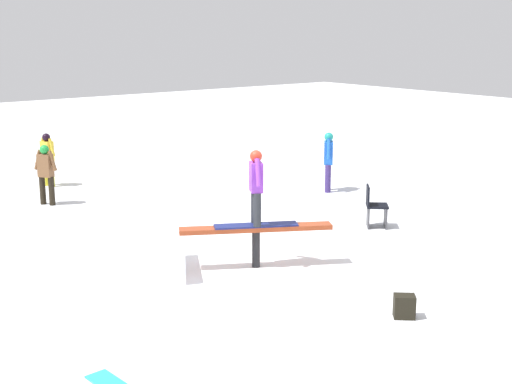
{
  "coord_description": "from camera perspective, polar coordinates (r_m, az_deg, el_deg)",
  "views": [
    {
      "loc": [
        -7.24,
        -9.26,
        4.07
      ],
      "look_at": [
        0.0,
        0.0,
        1.33
      ],
      "focal_mm": 50.0,
      "sensor_mm": 36.0,
      "label": 1
    }
  ],
  "objects": [
    {
      "name": "ground_plane",
      "position": [
        12.44,
        -0.0,
        -5.99
      ],
      "size": [
        60.0,
        60.0,
        0.0
      ],
      "primitive_type": "plane",
      "color": "white"
    },
    {
      "name": "rail_feature",
      "position": [
        12.25,
        -0.0,
        -3.22
      ],
      "size": [
        2.42,
        1.55,
        0.73
      ],
      "rotation": [
        0.0,
        0.0,
        -0.52
      ],
      "color": "black",
      "rests_on": "ground"
    },
    {
      "name": "snow_kicker_ramp",
      "position": [
        12.25,
        -10.03,
        -5.23
      ],
      "size": [
        2.31,
        2.2,
        0.52
      ],
      "primitive_type": "cube",
      "rotation": [
        0.0,
        0.0,
        -0.52
      ],
      "color": "white",
      "rests_on": "ground"
    },
    {
      "name": "main_rider_on_rail",
      "position": [
        12.06,
        -0.0,
        0.19
      ],
      "size": [
        1.39,
        0.94,
        1.32
      ],
      "rotation": [
        0.0,
        0.0,
        -0.51
      ],
      "color": "navy",
      "rests_on": "rail_feature"
    },
    {
      "name": "bystander_brown",
      "position": [
        17.21,
        -16.47,
        1.59
      ],
      "size": [
        0.39,
        0.58,
        1.41
      ],
      "rotation": [
        0.0,
        0.0,
        2.1
      ],
      "color": "black",
      "rests_on": "ground"
    },
    {
      "name": "bystander_yellow",
      "position": [
        19.24,
        -16.34,
        2.73
      ],
      "size": [
        0.27,
        0.61,
        1.39
      ],
      "rotation": [
        0.0,
        0.0,
        4.98
      ],
      "color": "gold",
      "rests_on": "ground"
    },
    {
      "name": "bystander_blue",
      "position": [
        17.97,
        5.81,
        2.68
      ],
      "size": [
        0.52,
        0.55,
        1.49
      ],
      "rotation": [
        0.0,
        0.0,
        0.82
      ],
      "color": "navy",
      "rests_on": "ground"
    },
    {
      "name": "folding_chair",
      "position": [
        14.92,
        9.47,
        -1.26
      ],
      "size": [
        0.62,
        0.62,
        0.88
      ],
      "rotation": [
        0.0,
        0.0,
        0.84
      ],
      "color": "#3F3F44",
      "rests_on": "ground"
    },
    {
      "name": "backpack_on_snow",
      "position": [
        10.52,
        11.78,
        -8.95
      ],
      "size": [
        0.37,
        0.36,
        0.34
      ],
      "primitive_type": "cube",
      "rotation": [
        0.0,
        0.0,
        2.42
      ],
      "color": "black",
      "rests_on": "ground"
    }
  ]
}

